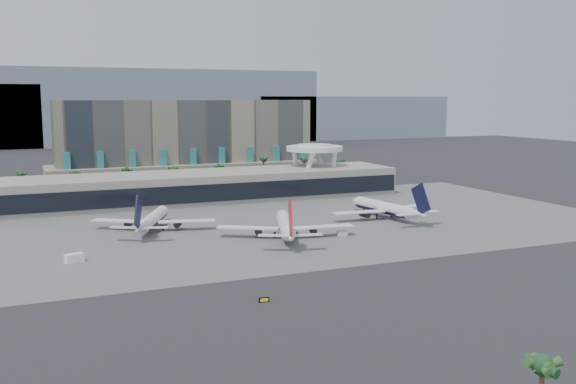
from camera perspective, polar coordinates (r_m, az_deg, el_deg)
name	(u,v)px	position (r m, az deg, el deg)	size (l,w,h in m)	color
ground	(313,261)	(171.65, 2.25, -6.11)	(900.00, 900.00, 0.00)	#232326
apron_pad	(245,224)	(221.43, -3.82, -2.83)	(260.00, 130.00, 0.06)	#5B5B59
mountain_ridge	(129,112)	(628.34, -13.98, 6.88)	(680.00, 60.00, 70.00)	gray
hotel	(187,149)	(335.73, -8.93, 3.77)	(140.00, 30.00, 42.00)	gray
terminal	(202,185)	(272.13, -7.62, 0.58)	(170.00, 32.50, 14.50)	#AEA899
saucer_structure	(314,152)	(295.63, 2.37, 3.59)	(26.00, 26.00, 21.89)	white
palm_row	(197,167)	(307.18, -8.11, 2.20)	(157.80, 2.80, 13.10)	brown
airliner_left	(152,219)	(213.75, -11.98, -2.40)	(38.27, 39.39, 14.57)	white
airliner_centre	(286,226)	(198.13, -0.19, -3.01)	(41.26, 42.67, 15.29)	white
airliner_right	(386,208)	(232.91, 8.70, -1.41)	(42.15, 43.62, 15.09)	white
service_vehicle_a	(74,258)	(178.50, -18.46, -5.59)	(4.77, 2.33, 2.33)	white
service_vehicle_b	(342,233)	(202.12, 4.83, -3.69)	(3.20, 1.83, 1.65)	silver
taxiway_sign	(264,300)	(137.62, -2.15, -9.55)	(2.36, 0.59, 1.06)	black
near_palm_a	(542,376)	(87.82, 21.64, -14.96)	(6.00, 6.00, 11.70)	brown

